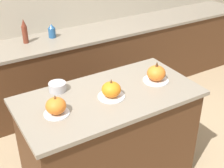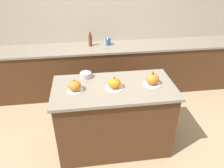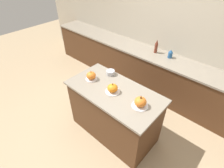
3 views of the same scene
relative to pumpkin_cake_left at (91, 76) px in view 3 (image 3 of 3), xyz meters
The scene contains 10 objects.
ground_plane 1.09m from the pumpkin_cake_left, ahead, with size 12.00×12.00×0.00m, color tan.
wall_back 1.86m from the pumpkin_cake_left, 75.59° to the left, with size 8.00×0.06×2.50m.
kitchen_island 0.70m from the pumpkin_cake_left, ahead, with size 1.47×0.76×0.93m.
back_counter 1.62m from the pumpkin_cake_left, 72.50° to the left, with size 6.00×0.60×0.90m.
pumpkin_cake_left is the anchor object (origin of this frame).
pumpkin_cake_center 0.46m from the pumpkin_cake_left, ahead, with size 0.21×0.21×0.16m.
pumpkin_cake_right 0.92m from the pumpkin_cake_left, ahead, with size 0.22×0.22×0.18m.
bottle_tall 1.55m from the pumpkin_cake_left, 80.47° to the left, with size 0.06×0.06×0.28m.
bottle_short 1.63m from the pumpkin_cake_left, 69.49° to the left, with size 0.08×0.08×0.16m.
mixing_bowl 0.33m from the pumpkin_cake_left, 66.12° to the left, with size 0.14×0.14×0.07m.
Camera 3 is at (1.29, -1.48, 2.58)m, focal length 28.00 mm.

